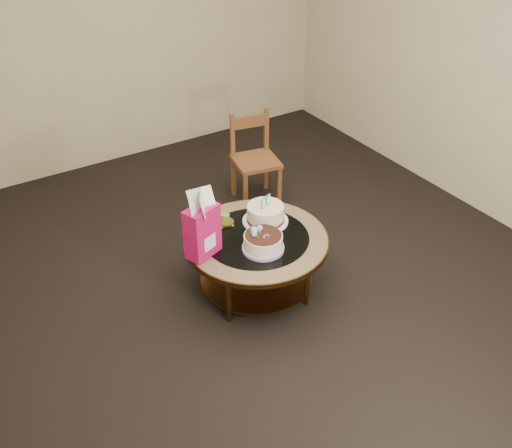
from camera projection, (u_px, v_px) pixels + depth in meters
ground at (256, 287)px, 4.24m from camera, size 5.00×5.00×0.00m
room_walls at (256, 88)px, 3.36m from camera, size 4.52×5.02×2.61m
coffee_table at (256, 246)px, 4.02m from camera, size 1.02×1.02×0.46m
decorated_cake at (263, 243)px, 3.83m from camera, size 0.29×0.29×0.17m
cream_cake at (265, 214)px, 4.09m from camera, size 0.33×0.33×0.21m
gift_bag at (202, 225)px, 3.69m from camera, size 0.26×0.23×0.47m
pillar_candle at (226, 220)px, 4.09m from camera, size 0.12×0.12×0.09m
dining_chair at (255, 159)px, 5.04m from camera, size 0.44×0.44×0.81m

